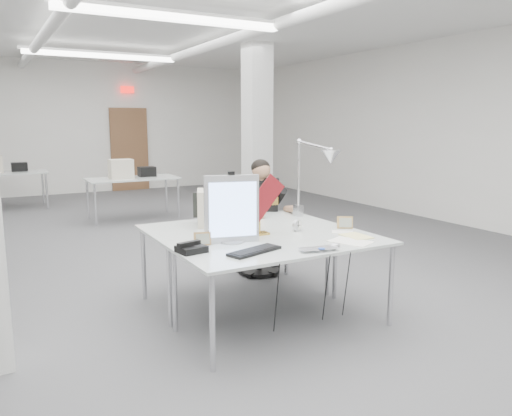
{
  "coord_description": "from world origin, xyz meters",
  "views": [
    {
      "loc": [
        -2.17,
        -5.94,
        1.76
      ],
      "look_at": [
        -0.0,
        -2.0,
        0.98
      ],
      "focal_mm": 35.0,
      "sensor_mm": 36.0,
      "label": 1
    }
  ],
  "objects_px": {
    "monitor": "(232,209)",
    "laptop": "(322,251)",
    "beige_monitor": "(217,208)",
    "desk_main": "(285,245)",
    "architect_lamp": "(312,180)",
    "office_chair": "(259,230)",
    "seated_person": "(261,198)",
    "desk_phone": "(191,249)",
    "bankers_lamp": "(260,215)"
  },
  "relations": [
    {
      "from": "monitor",
      "to": "laptop",
      "type": "relative_size",
      "value": 1.82
    },
    {
      "from": "beige_monitor",
      "to": "laptop",
      "type": "bearing_deg",
      "value": -54.85
    },
    {
      "from": "desk_main",
      "to": "architect_lamp",
      "type": "bearing_deg",
      "value": 42.72
    },
    {
      "from": "monitor",
      "to": "laptop",
      "type": "distance_m",
      "value": 0.83
    },
    {
      "from": "office_chair",
      "to": "laptop",
      "type": "relative_size",
      "value": 3.29
    },
    {
      "from": "seated_person",
      "to": "monitor",
      "type": "bearing_deg",
      "value": -104.98
    },
    {
      "from": "laptop",
      "to": "architect_lamp",
      "type": "xyz_separation_m",
      "value": [
        0.68,
        1.1,
        0.41
      ]
    },
    {
      "from": "seated_person",
      "to": "desk_phone",
      "type": "distance_m",
      "value": 1.92
    },
    {
      "from": "bankers_lamp",
      "to": "beige_monitor",
      "type": "xyz_separation_m",
      "value": [
        -0.17,
        0.56,
        -0.01
      ]
    },
    {
      "from": "architect_lamp",
      "to": "office_chair",
      "type": "bearing_deg",
      "value": 116.43
    },
    {
      "from": "beige_monitor",
      "to": "desk_phone",
      "type": "bearing_deg",
      "value": -102.44
    },
    {
      "from": "monitor",
      "to": "beige_monitor",
      "type": "relative_size",
      "value": 1.55
    },
    {
      "from": "desk_phone",
      "to": "beige_monitor",
      "type": "height_order",
      "value": "beige_monitor"
    },
    {
      "from": "beige_monitor",
      "to": "architect_lamp",
      "type": "relative_size",
      "value": 0.44
    },
    {
      "from": "seated_person",
      "to": "desk_phone",
      "type": "xyz_separation_m",
      "value": [
        -1.38,
        -1.34,
        -0.12
      ]
    },
    {
      "from": "desk_main",
      "to": "desk_phone",
      "type": "distance_m",
      "value": 0.8
    },
    {
      "from": "architect_lamp",
      "to": "bankers_lamp",
      "type": "bearing_deg",
      "value": -144.98
    },
    {
      "from": "desk_phone",
      "to": "beige_monitor",
      "type": "distance_m",
      "value": 1.05
    },
    {
      "from": "desk_main",
      "to": "laptop",
      "type": "xyz_separation_m",
      "value": [
        0.1,
        -0.38,
        0.02
      ]
    },
    {
      "from": "desk_main",
      "to": "architect_lamp",
      "type": "distance_m",
      "value": 1.14
    },
    {
      "from": "office_chair",
      "to": "desk_main",
      "type": "bearing_deg",
      "value": -87.76
    },
    {
      "from": "monitor",
      "to": "architect_lamp",
      "type": "bearing_deg",
      "value": 36.83
    },
    {
      "from": "desk_main",
      "to": "bankers_lamp",
      "type": "height_order",
      "value": "bankers_lamp"
    },
    {
      "from": "laptop",
      "to": "desk_phone",
      "type": "bearing_deg",
      "value": 161.24
    },
    {
      "from": "architect_lamp",
      "to": "monitor",
      "type": "bearing_deg",
      "value": -144.83
    },
    {
      "from": "desk_phone",
      "to": "bankers_lamp",
      "type": "bearing_deg",
      "value": 11.55
    },
    {
      "from": "architect_lamp",
      "to": "beige_monitor",
      "type": "bearing_deg",
      "value": 179.08
    },
    {
      "from": "office_chair",
      "to": "desk_phone",
      "type": "bearing_deg",
      "value": -111.13
    },
    {
      "from": "bankers_lamp",
      "to": "desk_phone",
      "type": "bearing_deg",
      "value": -146.09
    },
    {
      "from": "laptop",
      "to": "beige_monitor",
      "type": "xyz_separation_m",
      "value": [
        -0.29,
        1.33,
        0.16
      ]
    },
    {
      "from": "desk_phone",
      "to": "beige_monitor",
      "type": "bearing_deg",
      "value": 45.91
    },
    {
      "from": "seated_person",
      "to": "desk_phone",
      "type": "height_order",
      "value": "seated_person"
    },
    {
      "from": "desk_main",
      "to": "seated_person",
      "type": "relative_size",
      "value": 2.06
    },
    {
      "from": "seated_person",
      "to": "laptop",
      "type": "relative_size",
      "value": 2.79
    },
    {
      "from": "laptop",
      "to": "bankers_lamp",
      "type": "bearing_deg",
      "value": 109.0
    },
    {
      "from": "office_chair",
      "to": "beige_monitor",
      "type": "xyz_separation_m",
      "value": [
        -0.78,
        -0.54,
        0.41
      ]
    },
    {
      "from": "seated_person",
      "to": "bankers_lamp",
      "type": "distance_m",
      "value": 1.22
    },
    {
      "from": "architect_lamp",
      "to": "laptop",
      "type": "bearing_deg",
      "value": -108.77
    },
    {
      "from": "office_chair",
      "to": "desk_phone",
      "type": "relative_size",
      "value": 5.02
    },
    {
      "from": "desk_phone",
      "to": "laptop",
      "type": "bearing_deg",
      "value": -37.52
    },
    {
      "from": "bankers_lamp",
      "to": "beige_monitor",
      "type": "relative_size",
      "value": 0.98
    },
    {
      "from": "bankers_lamp",
      "to": "desk_phone",
      "type": "xyz_separation_m",
      "value": [
        -0.77,
        -0.28,
        -0.15
      ]
    },
    {
      "from": "desk_main",
      "to": "bankers_lamp",
      "type": "relative_size",
      "value": 4.98
    },
    {
      "from": "monitor",
      "to": "desk_phone",
      "type": "relative_size",
      "value": 2.78
    },
    {
      "from": "desk_phone",
      "to": "office_chair",
      "type": "bearing_deg",
      "value": 36.48
    },
    {
      "from": "seated_person",
      "to": "architect_lamp",
      "type": "xyz_separation_m",
      "value": [
        0.19,
        -0.73,
        0.27
      ]
    },
    {
      "from": "monitor",
      "to": "architect_lamp",
      "type": "distance_m",
      "value": 1.25
    },
    {
      "from": "seated_person",
      "to": "beige_monitor",
      "type": "height_order",
      "value": "seated_person"
    },
    {
      "from": "seated_person",
      "to": "bankers_lamp",
      "type": "relative_size",
      "value": 2.42
    },
    {
      "from": "laptop",
      "to": "desk_phone",
      "type": "relative_size",
      "value": 1.53
    }
  ]
}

